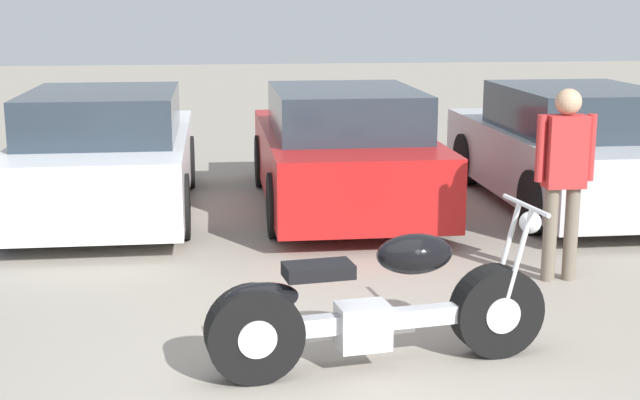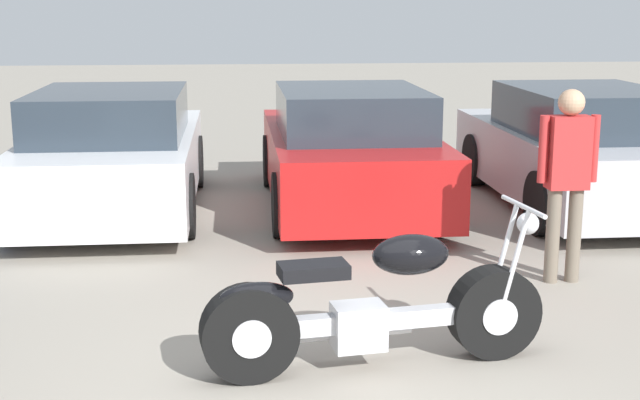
# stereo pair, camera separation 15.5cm
# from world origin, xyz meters

# --- Properties ---
(ground_plane) EXTENTS (60.00, 60.00, 0.00)m
(ground_plane) POSITION_xyz_m (0.00, 0.00, 0.00)
(ground_plane) COLOR gray
(motorcycle) EXTENTS (2.31, 0.72, 1.06)m
(motorcycle) POSITION_xyz_m (0.31, 0.41, 0.41)
(motorcycle) COLOR black
(motorcycle) RESTS_ON ground_plane
(parked_car_white) EXTENTS (1.89, 4.21, 1.42)m
(parked_car_white) POSITION_xyz_m (-1.93, 5.13, 0.67)
(parked_car_white) COLOR white
(parked_car_white) RESTS_ON ground_plane
(parked_car_red) EXTENTS (1.89, 4.21, 1.42)m
(parked_car_red) POSITION_xyz_m (0.76, 5.08, 0.67)
(parked_car_red) COLOR red
(parked_car_red) RESTS_ON ground_plane
(parked_car_silver) EXTENTS (1.89, 4.21, 1.42)m
(parked_car_silver) POSITION_xyz_m (3.45, 4.90, 0.67)
(parked_car_silver) COLOR #BCBCC1
(parked_car_silver) RESTS_ON ground_plane
(person_standing) EXTENTS (0.52, 0.22, 1.67)m
(person_standing) POSITION_xyz_m (2.24, 2.10, 0.99)
(person_standing) COLOR #726656
(person_standing) RESTS_ON ground_plane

